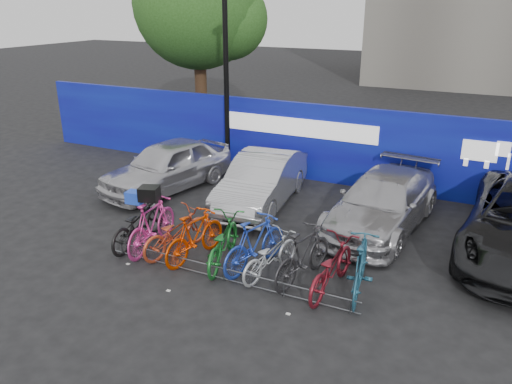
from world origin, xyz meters
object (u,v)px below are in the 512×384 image
Objects in this scene: bike_2 at (176,232)px; bike_8 at (331,267)px; car_0 at (167,166)px; bike_9 at (361,267)px; bike_rack at (224,274)px; bike_7 at (303,255)px; tree at (203,7)px; bike_5 at (255,243)px; bike_3 at (195,236)px; car_2 at (383,202)px; car_1 at (262,181)px; bike_1 at (152,224)px; bike_4 at (222,241)px; lamppost at (226,71)px; bike_6 at (270,255)px; bike_0 at (138,223)px.

bike_2 is 3.60m from bike_8.
bike_9 is (6.64, -3.15, -0.16)m from car_0.
bike_7 reaches higher than bike_rack.
tree is 4.06× the size of bike_5.
tree is at bearing -50.33° from bike_3.
car_2 is 2.44× the size of bike_7.
bike_1 is at bearing -113.24° from car_1.
car_1 is at bearing -39.71° from bike_7.
bike_4 is (1.77, 0.08, -0.08)m from bike_1.
bike_3 is at bearing -4.64° from bike_4.
bike_2 is (-1.57, 0.63, 0.33)m from bike_rack.
car_0 is (2.70, -6.76, -4.34)m from tree.
lamppost is 3.34× the size of bike_3.
bike_2 is 2.30m from bike_6.
tree is 1.69× the size of car_2.
bike_rack is 2.93× the size of bike_9.
bike_6 is 0.88× the size of bike_8.
bike_1 reaches higher than bike_9.
car_0 is 4.13m from bike_2.
bike_0 is at bearing -138.89° from car_2.
bike_6 is at bearing 40.50° from bike_rack.
tree reaches higher than bike_1.
bike_2 is at bearing -132.56° from car_2.
car_1 is 3.42m from bike_2.
bike_8 is (3.60, -0.03, 0.02)m from bike_2.
bike_0 is at bearing 14.61° from bike_6.
bike_6 is at bearing 167.47° from bike_4.
car_0 is at bearing -23.33° from bike_8.
tree reaches higher than bike_0.
tree reaches higher than car_0.
bike_4 reaches higher than bike_8.
car_2 is 3.38m from bike_8.
car_1 is (2.15, -2.00, -2.57)m from lamppost.
bike_3 is at bearing -68.16° from lamppost.
tree reaches higher than bike_7.
bike_rack is 2.83× the size of bike_4.
bike_4 reaches higher than bike_6.
bike_1 is 1.15× the size of bike_6.
tree reaches higher than bike_9.
lamppost is at bearing -35.41° from bike_7.
bike_6 is 0.90× the size of bike_7.
bike_0 is at bearing 8.08° from bike_3.
car_1 is 2.46× the size of bike_6.
bike_5 is (0.71, 0.11, 0.06)m from bike_4.
tree is at bearing -43.77° from bike_8.
car_0 reaches higher than bike_7.
bike_rack is at bearing 54.68° from bike_6.
lamppost reaches higher than bike_0.
lamppost is at bearing -84.48° from bike_1.
bike_rack is at bearing 80.77° from bike_5.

